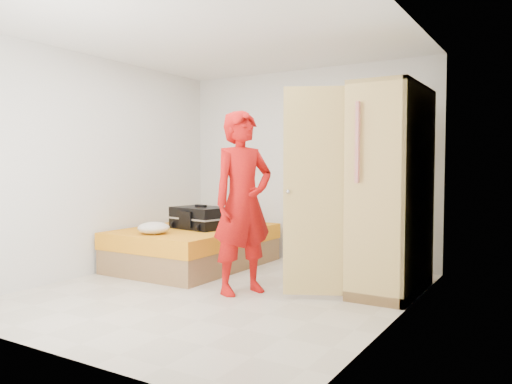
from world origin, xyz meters
The scene contains 7 objects.
room centered at (0.00, 0.00, 1.30)m, with size 4.00×4.02×2.60m.
bed centered at (-1.05, 0.90, 0.25)m, with size 1.42×2.02×0.50m.
wardrobe centered at (1.45, 0.84, 1.00)m, with size 1.12×1.44×2.10m.
person centered at (0.21, 0.08, 0.93)m, with size 0.68×0.44×1.85m, color red.
suitcase centered at (-0.94, 0.88, 0.64)m, with size 0.78×0.63×0.30m.
round_cushion centered at (-1.09, 0.18, 0.57)m, with size 0.37×0.37×0.14m, color silver.
pillow centered at (-1.06, 1.75, 0.55)m, with size 0.58×0.30×0.11m, color silver.
Camera 1 is at (2.94, -4.16, 1.30)m, focal length 35.00 mm.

